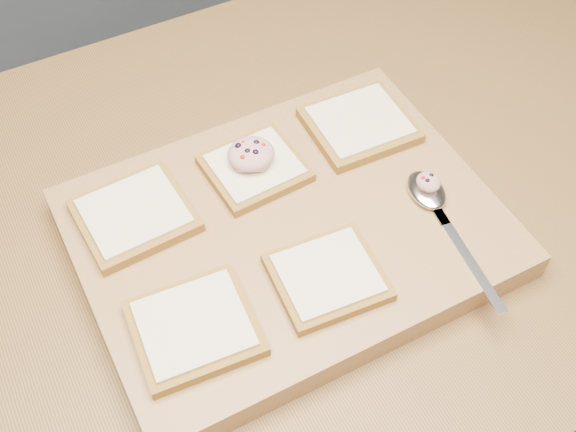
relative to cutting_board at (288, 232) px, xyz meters
name	(u,v)px	position (x,y,z in m)	size (l,w,h in m)	color
ground	(334,428)	(0.15, 0.06, -0.92)	(4.00, 4.00, 0.00)	#515459
island_counter	(347,331)	(0.15, 0.06, -0.47)	(2.00, 0.80, 0.90)	slate
cutting_board	(288,232)	(0.00, 0.00, 0.00)	(0.47, 0.36, 0.04)	#AE804A
bread_far_left	(134,215)	(-0.15, 0.09, 0.03)	(0.13, 0.12, 0.02)	olive
bread_far_center	(255,168)	(0.00, 0.09, 0.03)	(0.12, 0.11, 0.02)	olive
bread_far_right	(359,124)	(0.15, 0.09, 0.03)	(0.13, 0.12, 0.02)	olive
bread_near_left	(194,327)	(-0.15, -0.08, 0.03)	(0.13, 0.12, 0.02)	olive
bread_near_center	(327,276)	(0.00, -0.09, 0.03)	(0.12, 0.11, 0.02)	olive
tuna_salad_dollop	(251,154)	(0.00, 0.09, 0.05)	(0.06, 0.05, 0.03)	#D49088
spoon	(432,200)	(0.16, -0.05, 0.02)	(0.05, 0.21, 0.01)	silver
spoon_salad	(428,182)	(0.16, -0.04, 0.04)	(0.03, 0.03, 0.02)	#D49088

